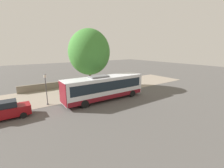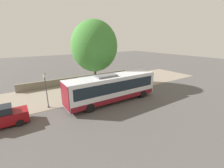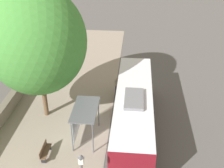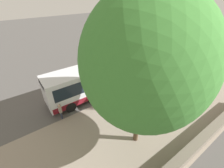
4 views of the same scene
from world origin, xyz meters
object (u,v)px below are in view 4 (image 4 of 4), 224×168
Objects in this scene: bus at (101,77)px; street_lamp_near at (162,63)px; parked_car_behind_bus at (170,61)px; bench at (162,103)px; bus_shelter at (131,85)px; shade_tree at (145,63)px; pedestrian at (60,111)px.

street_lamp_near reaches higher than bus.
street_lamp_near is 4.99m from parked_car_behind_bus.
street_lamp_near is (3.35, -3.77, 1.95)m from bench.
street_lamp_near is 0.89× the size of parked_car_behind_bus.
bench is 0.34× the size of parked_car_behind_bus.
bus_shelter is 0.79× the size of street_lamp_near.
bus is 3.63× the size of bus_shelter.
shade_tree reaches higher than bench.
shade_tree reaches higher than street_lamp_near.
bus_shelter is at bearing -161.10° from bus.
parked_car_behind_bus is at bearing -86.75° from pedestrian.
bench is (-4.20, -8.51, -0.46)m from pedestrian.
bench is 7.69m from shade_tree.
bench is 0.15× the size of shade_tree.
shade_tree is (-4.64, 8.43, 4.03)m from street_lamp_near.
bus_shelter is 10.76m from parked_car_behind_bus.
shade_tree reaches higher than parked_car_behind_bus.
shade_tree reaches higher than pedestrian.
bus_shelter is 2.12× the size of bench.
bus is 2.57× the size of parked_car_behind_bus.
shade_tree is at bearing 144.87° from bus_shelter.
street_lamp_near reaches higher than pedestrian.
parked_car_behind_bus is (2.84, -10.30, -1.25)m from bus_shelter.
parked_car_behind_bus is (5.14, -8.18, 0.44)m from bench.
bus is at bearing 18.90° from bus_shelter.
bus is 1.12× the size of shade_tree.
bus_shelter is at bearing 100.04° from street_lamp_near.
shade_tree reaches higher than bus_shelter.
pedestrian is 0.35× the size of parked_car_behind_bus.
street_lamp_near is (-0.85, -12.28, 1.49)m from pedestrian.
bus_shelter is at bearing -106.49° from pedestrian.
bench is (-2.31, -2.13, -1.69)m from bus_shelter.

